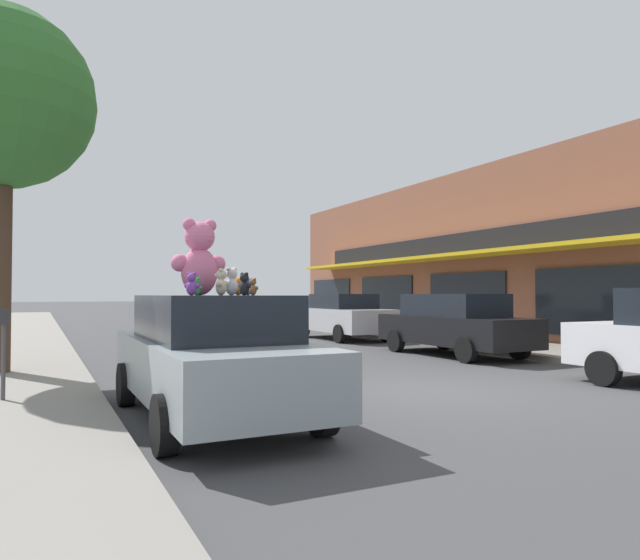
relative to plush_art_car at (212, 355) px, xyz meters
The scene contains 16 objects.
ground_plane 3.97m from the plush_art_car, ahead, with size 260.00×260.00×0.00m, color #424244.
storefront_row 18.35m from the plush_art_car, 20.69° to the left, with size 11.50×32.00×6.21m.
plush_art_car is the anchor object (origin of this frame).
teddy_bear_giant 1.26m from the plush_art_car, 153.79° to the left, with size 0.73×0.46×0.99m.
teddy_bear_white 1.02m from the plush_art_car, 31.24° to the left, with size 0.29×0.22×0.38m.
teddy_bear_purple 1.26m from the plush_art_car, 120.83° to the right, with size 0.18×0.18×0.27m.
teddy_bear_brown 1.03m from the plush_art_car, 38.72° to the right, with size 0.13×0.17×0.22m.
teddy_bear_black 1.22m from the plush_art_car, 78.94° to the right, with size 0.15×0.21×0.27m.
teddy_bear_green 1.00m from the plush_art_car, 128.18° to the right, with size 0.13×0.16×0.22m.
teddy_bear_orange 1.02m from the plush_art_car, 29.58° to the left, with size 0.19×0.15×0.25m.
teddy_bear_blue 1.01m from the plush_art_car, ahead, with size 0.14×0.17×0.23m.
teddy_bear_cream 0.99m from the plush_art_car, 87.81° to the right, with size 0.19×0.25×0.34m.
parked_car_far_center 9.09m from the plush_art_car, 30.95° to the left, with size 1.87×4.71×1.62m.
parked_car_far_right 13.26m from the plush_art_car, 54.03° to the left, with size 1.99×4.50×1.62m.
street_tree 7.37m from the plush_art_car, 117.58° to the left, with size 3.48×3.48×6.99m.
parking_meter 3.10m from the plush_art_car, 142.04° to the left, with size 0.14×0.10×1.27m.
Camera 1 is at (-5.87, -7.65, 1.60)m, focal length 32.00 mm.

